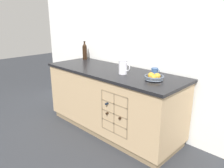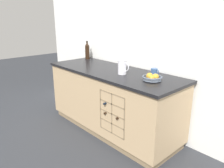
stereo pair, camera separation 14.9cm
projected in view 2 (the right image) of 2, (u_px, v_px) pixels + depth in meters
ground_plane at (112, 129)px, 3.28m from camera, size 14.00×14.00×0.00m
back_wall at (134, 41)px, 3.18m from camera, size 4.45×0.06×2.55m
kitchen_island at (112, 100)px, 3.14m from camera, size 2.09×0.78×0.90m
fruit_bowl at (152, 78)px, 2.51m from camera, size 0.23×0.23×0.08m
white_pitcher at (122, 67)px, 2.79m from camera, size 0.17×0.11×0.18m
ceramic_mug at (154, 72)px, 2.78m from camera, size 0.12×0.08×0.08m
standing_wine_bottle at (87, 51)px, 3.76m from camera, size 0.08×0.08×0.31m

